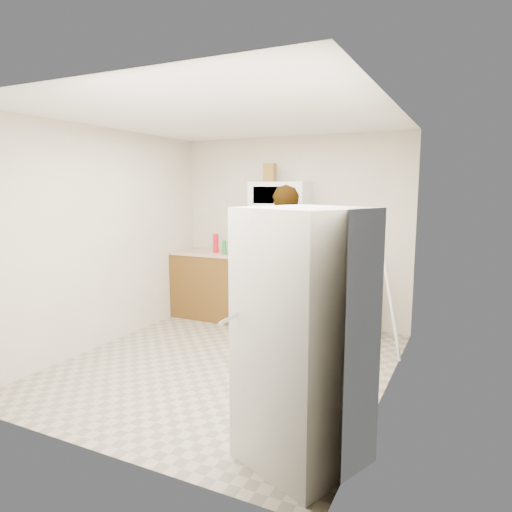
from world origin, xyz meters
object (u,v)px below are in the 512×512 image
Objects in this scene: fridge at (304,338)px; kettle at (330,251)px; person at (285,263)px; microwave at (280,197)px; saucepan at (264,248)px; gas_range at (275,289)px.

kettle is at bearing 126.41° from fridge.
kettle is at bearing -128.94° from person.
person is at bearing 137.97° from fridge.
saucepan is at bearing -179.91° from microwave.
gas_range is at bearing -28.67° from saucepan.
fridge is 9.44× the size of kettle.
fridge reaches higher than saucepan.
saucepan is (-0.56, 0.60, 0.09)m from person.
fridge reaches higher than gas_range.
microwave is 0.96m from kettle.
microwave is 1.03m from person.
saucepan is (-0.23, -0.00, -0.68)m from microwave.
fridge is at bearing -64.04° from microwave.
fridge is at bearing -62.99° from gas_range.
kettle is (0.69, 0.15, 0.54)m from gas_range.
gas_range is at bearing -90.00° from microwave.
saucepan is at bearing 142.33° from fridge.
microwave is 0.72m from saucepan.
microwave reaches higher than fridge.
kettle is 0.92m from saucepan.
fridge is at bearing -74.07° from kettle.
gas_range is at bearing -64.16° from person.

